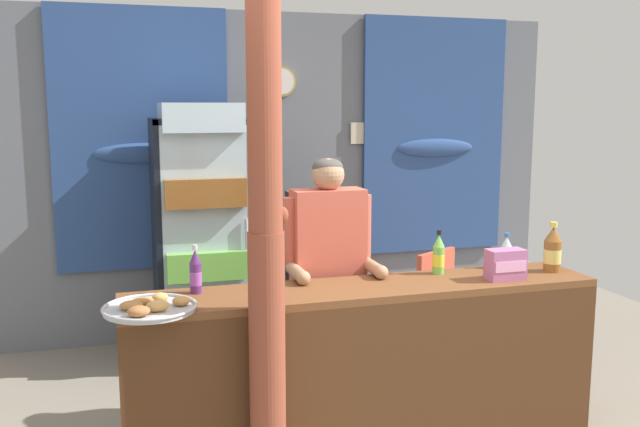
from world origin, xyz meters
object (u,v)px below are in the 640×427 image
at_px(soda_bottle_grape_soda, 196,273).
at_px(shopkeeper, 328,258).
at_px(stall_counter, 371,356).
at_px(snack_box_wafer, 505,264).
at_px(timber_post, 266,243).
at_px(plastic_lawn_chair, 420,298).
at_px(soda_bottle_lime_soda, 439,255).
at_px(drink_fridge, 201,221).
at_px(soda_bottle_iced_tea, 553,251).
at_px(bottle_shelf_rack, 318,262).
at_px(soda_bottle_water, 506,253).
at_px(pastry_tray, 150,307).

bearing_deg(soda_bottle_grape_soda, shopkeeper, 18.33).
relative_size(stall_counter, snack_box_wafer, 12.25).
distance_m(timber_post, soda_bottle_grape_soda, 0.57).
bearing_deg(plastic_lawn_chair, soda_bottle_lime_soda, -109.30).
distance_m(drink_fridge, soda_bottle_iced_tea, 2.45).
distance_m(stall_counter, drink_fridge, 1.91).
bearing_deg(shopkeeper, drink_fridge, 115.69).
distance_m(bottle_shelf_rack, shopkeeper, 1.50).
relative_size(plastic_lawn_chair, shopkeeper, 0.55).
distance_m(timber_post, soda_bottle_iced_tea, 1.82).
xyz_separation_m(stall_counter, shopkeeper, (-0.09, 0.48, 0.44)).
xyz_separation_m(soda_bottle_iced_tea, soda_bottle_water, (-0.21, 0.15, -0.03)).
height_order(bottle_shelf_rack, soda_bottle_water, bottle_shelf_rack).
bearing_deg(bottle_shelf_rack, soda_bottle_lime_soda, -81.88).
relative_size(snack_box_wafer, pastry_tray, 0.47).
bearing_deg(snack_box_wafer, soda_bottle_lime_soda, 142.16).
bearing_deg(bottle_shelf_rack, timber_post, -112.54).
height_order(shopkeeper, soda_bottle_iced_tea, shopkeeper).
bearing_deg(drink_fridge, plastic_lawn_chair, -20.71).
xyz_separation_m(timber_post, plastic_lawn_chair, (1.43, 1.37, -0.75)).
distance_m(soda_bottle_water, snack_box_wafer, 0.29).
xyz_separation_m(soda_bottle_water, pastry_tray, (-2.10, -0.31, -0.07)).
bearing_deg(soda_bottle_grape_soda, plastic_lawn_chair, 28.46).
bearing_deg(bottle_shelf_rack, plastic_lawn_chair, -53.69).
bearing_deg(soda_bottle_water, drink_fridge, 138.39).
relative_size(drink_fridge, snack_box_wafer, 8.94).
distance_m(stall_counter, shopkeeper, 0.66).
bearing_deg(plastic_lawn_chair, bottle_shelf_rack, 126.31).
bearing_deg(stall_counter, pastry_tray, -177.35).
bearing_deg(bottle_shelf_rack, drink_fridge, -168.93).
xyz_separation_m(shopkeeper, soda_bottle_iced_tea, (1.26, -0.38, 0.04)).
bearing_deg(soda_bottle_water, stall_counter, -165.11).
bearing_deg(snack_box_wafer, drink_fridge, 131.03).
relative_size(soda_bottle_grape_soda, snack_box_wafer, 1.20).
distance_m(soda_bottle_lime_soda, soda_bottle_grape_soda, 1.40).
xyz_separation_m(stall_counter, soda_bottle_lime_soda, (0.50, 0.24, 0.47)).
bearing_deg(timber_post, plastic_lawn_chair, 43.64).
relative_size(stall_counter, bottle_shelf_rack, 2.16).
relative_size(stall_counter, plastic_lawn_chair, 3.02).
bearing_deg(pastry_tray, soda_bottle_lime_soda, 10.03).
height_order(drink_fridge, snack_box_wafer, drink_fridge).
relative_size(bottle_shelf_rack, soda_bottle_iced_tea, 4.09).
xyz_separation_m(plastic_lawn_chair, shopkeeper, (-0.91, -0.66, 0.50)).
distance_m(shopkeeper, pastry_tray, 1.18).
distance_m(shopkeeper, soda_bottle_iced_tea, 1.32).
relative_size(soda_bottle_water, snack_box_wafer, 1.00).
bearing_deg(soda_bottle_lime_soda, stall_counter, -154.55).
bearing_deg(soda_bottle_iced_tea, shopkeeper, 163.18).
bearing_deg(drink_fridge, pastry_tray, -104.57).
xyz_separation_m(soda_bottle_iced_tea, soda_bottle_lime_soda, (-0.67, 0.14, -0.02)).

